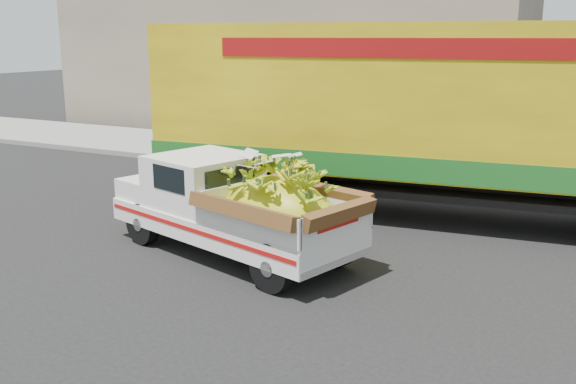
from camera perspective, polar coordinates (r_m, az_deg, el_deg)
The scene contains 6 objects.
ground at distance 10.68m, azimuth 4.59°, elevation -5.80°, with size 100.00×100.00×0.00m, color black.
curb at distance 15.72m, azimuth 12.43°, elevation 0.59°, with size 60.00×0.25×0.15m, color gray.
sidewalk at distance 17.71m, azimuth 14.21°, elevation 1.94°, with size 60.00×4.00×0.14m, color gray.
building_left at distance 25.75m, azimuth -0.13°, elevation 11.37°, with size 18.00×6.00×5.00m, color gray.
pickup_truck at distance 10.34m, azimuth -3.76°, elevation -1.47°, with size 4.82×2.84×1.59m.
semi_trailer at distance 12.80m, azimuth 14.28°, elevation 6.85°, with size 12.04×3.81×3.80m.
Camera 1 is at (3.84, -9.31, 3.56)m, focal length 40.00 mm.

